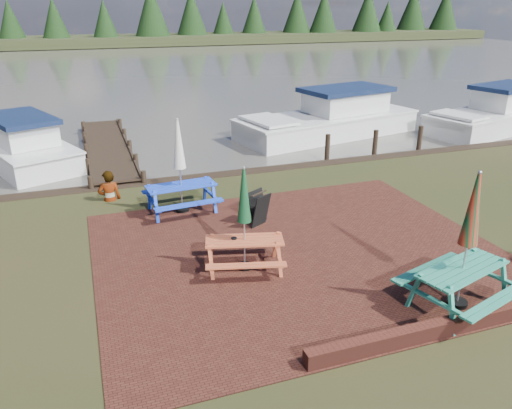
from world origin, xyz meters
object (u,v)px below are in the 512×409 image
object	(u,v)px
boat_jetty	(19,146)
person	(107,171)
chalkboard	(259,208)
boat_near	(331,120)
picnic_table_red	(244,235)
picnic_table_teal	(464,262)
jetty	(108,148)
picnic_table_blue	(181,181)
boat_far	(495,116)

from	to	relation	value
boat_jetty	person	distance (m)	6.38
chalkboard	boat_near	bearing A→B (deg)	23.02
chalkboard	boat_near	world-z (taller)	boat_near
boat_near	chalkboard	bearing A→B (deg)	130.86
person	picnic_table_red	bearing A→B (deg)	114.11
boat_jetty	boat_near	distance (m)	12.70
boat_jetty	picnic_table_red	bearing A→B (deg)	-86.16
picnic_table_teal	picnic_table_red	world-z (taller)	picnic_table_teal
picnic_table_teal	jetty	bearing A→B (deg)	95.88
jetty	person	bearing A→B (deg)	-93.44
picnic_table_teal	person	world-z (taller)	picnic_table_teal
person	picnic_table_teal	bearing A→B (deg)	125.13
picnic_table_blue	boat_near	size ratio (longest dim) A/B	0.29
jetty	boat_jetty	bearing A→B (deg)	175.39
picnic_table_teal	person	size ratio (longest dim) A/B	1.50
boat_near	picnic_table_blue	bearing A→B (deg)	118.62
boat_jetty	boat_near	bearing A→B (deg)	-23.21
picnic_table_red	boat_jetty	xyz separation A→B (m)	(-5.23, 10.79, -0.40)
jetty	picnic_table_red	bearing A→B (deg)	-78.70
picnic_table_red	chalkboard	distance (m)	2.32
jetty	boat_far	bearing A→B (deg)	-5.59
picnic_table_blue	boat_near	world-z (taller)	picnic_table_blue
picnic_table_blue	chalkboard	distance (m)	2.32
picnic_table_blue	boat_jetty	distance (m)	8.59
boat_near	picnic_table_teal	bearing A→B (deg)	150.51
boat_near	person	xyz separation A→B (m)	(-9.90, -5.45, 0.41)
picnic_table_blue	boat_jetty	size ratio (longest dim) A/B	0.35
boat_near	person	size ratio (longest dim) A/B	4.94
boat_near	boat_far	size ratio (longest dim) A/B	1.15
picnic_table_red	boat_far	bearing A→B (deg)	45.52
picnic_table_teal	person	xyz separation A→B (m)	(-5.77, 7.76, -0.04)
picnic_table_blue	boat_near	xyz separation A→B (m)	(8.09, 6.97, -0.42)
picnic_table_blue	person	xyz separation A→B (m)	(-1.81, 1.52, -0.01)
chalkboard	jetty	size ratio (longest dim) A/B	0.10
jetty	boat_jetty	world-z (taller)	boat_jetty
picnic_table_red	chalkboard	bearing A→B (deg)	77.51
chalkboard	picnic_table_blue	bearing A→B (deg)	107.93
boat_near	person	world-z (taller)	boat_near
boat_jetty	picnic_table_blue	bearing A→B (deg)	-79.51
jetty	boat_near	bearing A→B (deg)	-0.07
picnic_table_blue	boat_far	size ratio (longest dim) A/B	0.34
picnic_table_blue	picnic_table_teal	bearing A→B (deg)	-62.57
boat_near	picnic_table_red	bearing A→B (deg)	132.56
picnic_table_teal	picnic_table_blue	world-z (taller)	picnic_table_teal
chalkboard	boat_far	distance (m)	15.55
picnic_table_teal	boat_jetty	distance (m)	15.97
jetty	boat_far	size ratio (longest dim) A/B	1.20
picnic_table_red	boat_jetty	distance (m)	12.00
picnic_table_blue	jetty	size ratio (longest dim) A/B	0.28
chalkboard	boat_far	size ratio (longest dim) A/B	0.12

